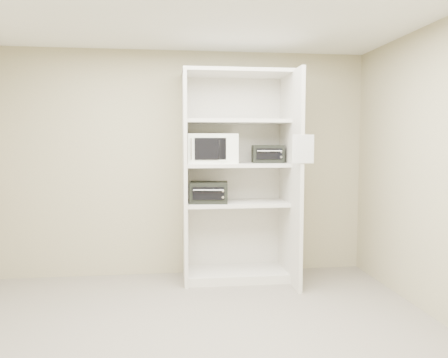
{
  "coord_description": "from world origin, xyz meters",
  "views": [
    {
      "loc": [
        -0.14,
        -3.31,
        1.61
      ],
      "look_at": [
        0.44,
        1.43,
        1.21
      ],
      "focal_mm": 35.0,
      "sensor_mm": 36.0,
      "label": 1
    }
  ],
  "objects": [
    {
      "name": "floor",
      "position": [
        0.0,
        0.0,
        0.0
      ],
      "size": [
        4.5,
        4.0,
        0.01
      ],
      "primitive_type": "cube",
      "color": "slate",
      "rests_on": "ground"
    },
    {
      "name": "wall_back",
      "position": [
        0.0,
        2.0,
        1.35
      ],
      "size": [
        4.5,
        0.02,
        2.7
      ],
      "primitive_type": "cube",
      "color": "tan",
      "rests_on": "ground"
    },
    {
      "name": "wall_front",
      "position": [
        0.0,
        -2.0,
        1.35
      ],
      "size": [
        4.5,
        0.02,
        2.7
      ],
      "primitive_type": "cube",
      "color": "tan",
      "rests_on": "ground"
    },
    {
      "name": "shelving_unit",
      "position": [
        0.67,
        1.7,
        1.13
      ],
      "size": [
        1.24,
        0.92,
        2.42
      ],
      "color": "beige",
      "rests_on": "floor"
    },
    {
      "name": "microwave",
      "position": [
        0.33,
        1.71,
        1.54
      ],
      "size": [
        0.57,
        0.43,
        0.34
      ],
      "primitive_type": "cube",
      "rotation": [
        0.0,
        0.0,
        -0.01
      ],
      "color": "white",
      "rests_on": "shelving_unit"
    },
    {
      "name": "toaster_oven_upper",
      "position": [
        1.0,
        1.74,
        1.47
      ],
      "size": [
        0.38,
        0.3,
        0.21
      ],
      "primitive_type": "cube",
      "rotation": [
        0.0,
        0.0,
        -0.09
      ],
      "color": "black",
      "rests_on": "shelving_unit"
    },
    {
      "name": "toaster_oven_lower",
      "position": [
        0.29,
        1.65,
        1.04
      ],
      "size": [
        0.46,
        0.37,
        0.24
      ],
      "primitive_type": "cube",
      "rotation": [
        0.0,
        0.0,
        -0.12
      ],
      "color": "black",
      "rests_on": "shelving_unit"
    },
    {
      "name": "paper_sign",
      "position": [
        1.22,
        1.07,
        1.54
      ],
      "size": [
        0.23,
        0.02,
        0.29
      ],
      "primitive_type": "cube",
      "rotation": [
        0.0,
        0.0,
        0.07
      ],
      "color": "white",
      "rests_on": "shelving_unit"
    }
  ]
}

